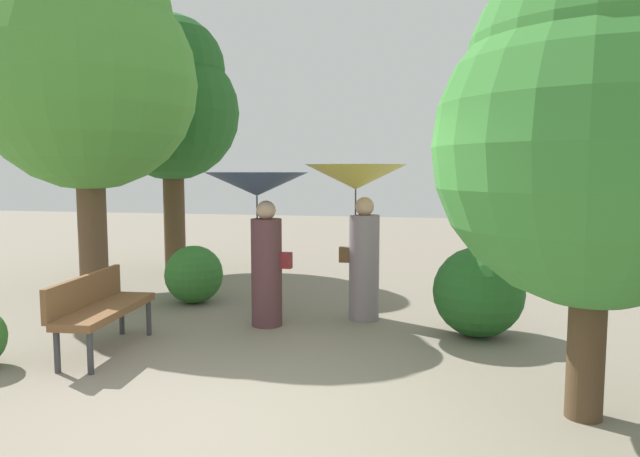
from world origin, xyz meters
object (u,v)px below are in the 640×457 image
Objects in this scene: park_bench at (99,305)px; tree_near_right at (597,122)px; person_right at (358,202)px; person_left at (260,211)px; tree_mid_left at (86,62)px; tree_near_left at (171,100)px.

tree_near_right is at bearing -103.16° from park_bench.
person_left is at bearing 113.23° from person_right.
person_left is 4.22m from tree_mid_left.
park_bench is 4.66m from tree_mid_left.
person_left is at bearing -48.76° from park_bench.
park_bench is 5.10m from tree_near_right.
tree_mid_left is (-0.41, -2.09, 0.35)m from tree_near_left.
person_right is 0.42× the size of tree_near_left.
person_right reaches higher than person_left.
tree_mid_left reaches higher than tree_near_right.
park_bench is at bearing -55.95° from tree_mid_left.
tree_mid_left reaches higher than tree_near_left.
person_left is 0.34× the size of tree_mid_left.
tree_near_left is at bearing 12.56° from park_bench.
tree_near_left is at bearing 137.74° from tree_near_right.
tree_mid_left is (-4.45, 0.91, 2.10)m from person_right.
tree_near_right reaches higher than person_left.
tree_near_left is (-1.53, 4.96, 2.78)m from park_bench.
person_right is at bearing -56.79° from park_bench.
person_right is 0.36× the size of tree_mid_left.
tree_mid_left is (-1.93, 2.86, 3.13)m from park_bench.
tree_near_right is (6.24, -5.67, -0.97)m from tree_near_left.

